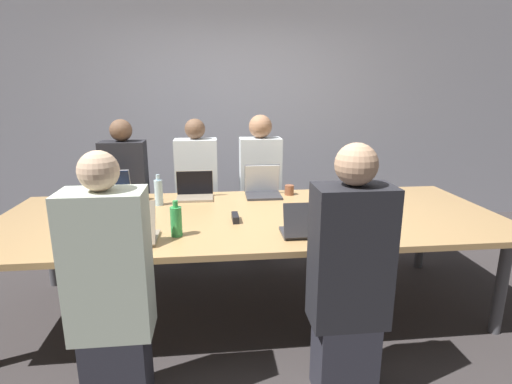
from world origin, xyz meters
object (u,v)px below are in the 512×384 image
object	(u,v)px
person_far_center	(260,189)
person_near_left	(111,293)
person_near_midright	(349,281)
laptop_near_midright	(309,226)
person_far_left	(127,197)
laptop_far_midleft	(195,190)
laptop_far_center	(263,187)
bottle_near_left	(176,221)
cup_far_left	(142,194)
cup_near_left	(90,232)
stapler	(235,218)
bottle_far_midleft	(159,192)
person_far_midleft	(197,193)
laptop_far_left	(108,191)
bottle_near_midright	(345,214)
cup_far_center	(289,190)
laptop_near_left	(130,231)

from	to	relation	value
person_far_center	person_near_left	distance (m)	2.20
person_near_midright	person_near_left	bearing A→B (deg)	-1.40
laptop_near_midright	person_far_left	world-z (taller)	person_far_left
person_near_left	laptop_far_midleft	bearing A→B (deg)	-103.87
laptop_far_center	bottle_near_left	size ratio (longest dim) A/B	1.32
cup_far_left	cup_near_left	xyz separation A→B (m)	(-0.17, -0.91, 0.00)
stapler	laptop_far_midleft	bearing A→B (deg)	113.66
laptop_far_midleft	bottle_near_left	bearing A→B (deg)	-95.08
bottle_far_midleft	person_far_midleft	bearing A→B (deg)	66.88
person_far_left	cup_near_left	world-z (taller)	person_far_left
person_far_center	bottle_near_left	xyz separation A→B (m)	(-0.71, -1.40, 0.16)
person_far_midleft	person_far_left	world-z (taller)	person_far_left
bottle_far_midleft	laptop_far_center	size ratio (longest dim) A/B	0.82
cup_near_left	laptop_far_left	bearing A→B (deg)	96.90
bottle_near_midright	cup_near_left	bearing A→B (deg)	-179.10
cup_far_left	stapler	size ratio (longest dim) A/B	0.66
laptop_near_midright	bottle_near_left	distance (m)	0.84
bottle_far_midleft	bottle_near_left	world-z (taller)	bottle_far_midleft
person_near_midright	cup_near_left	distance (m)	1.58
laptop_far_midleft	bottle_near_left	world-z (taller)	bottle_near_left
person_far_left	person_near_midright	bearing A→B (deg)	-51.30
bottle_near_midright	laptop_far_left	size ratio (longest dim) A/B	0.68
bottle_far_midleft	person_far_center	xyz separation A→B (m)	(0.90, 0.67, -0.16)
bottle_near_left	bottle_far_midleft	bearing A→B (deg)	105.34
laptop_far_left	person_near_left	size ratio (longest dim) A/B	0.26
cup_near_left	bottle_near_left	xyz separation A→B (m)	(0.53, 0.01, 0.05)
person_near_midright	laptop_far_left	size ratio (longest dim) A/B	3.97
laptop_near_midright	cup_far_left	xyz separation A→B (m)	(-1.20, 0.99, -0.02)
person_near_left	cup_near_left	world-z (taller)	person_near_left
person_far_left	cup_far_center	size ratio (longest dim) A/B	16.17
person_near_midright	bottle_far_midleft	size ratio (longest dim) A/B	5.61
person_near_midright	cup_far_left	world-z (taller)	person_near_midright
laptop_far_left	laptop_near_left	xyz separation A→B (m)	(0.38, -1.05, 0.00)
cup_far_left	person_near_left	world-z (taller)	person_near_left
laptop_far_left	person_far_center	size ratio (longest dim) A/B	0.25
laptop_far_midleft	bottle_far_midleft	bearing A→B (deg)	-145.82
laptop_far_midleft	laptop_far_center	world-z (taller)	laptop_far_center
person_far_center	laptop_far_midleft	bearing A→B (deg)	-142.19
laptop_near_midright	bottle_near_left	size ratio (longest dim) A/B	1.46
laptop_far_center	bottle_near_left	distance (m)	1.15
laptop_near_midright	person_near_left	bearing A→B (deg)	22.90
laptop_near_midright	bottle_near_midright	world-z (taller)	bottle_near_midright
cup_far_center	cup_near_left	distance (m)	1.72
laptop_near_midright	cup_far_center	world-z (taller)	laptop_near_midright
bottle_far_midleft	stapler	size ratio (longest dim) A/B	1.67
bottle_far_midleft	cup_far_center	size ratio (longest dim) A/B	2.91
laptop_far_midleft	cup_near_left	bearing A→B (deg)	-123.49
cup_far_left	bottle_near_left	size ratio (longest dim) A/B	0.43
person_far_midleft	person_near_left	distance (m)	1.98
person_far_midleft	stapler	bearing A→B (deg)	-74.72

